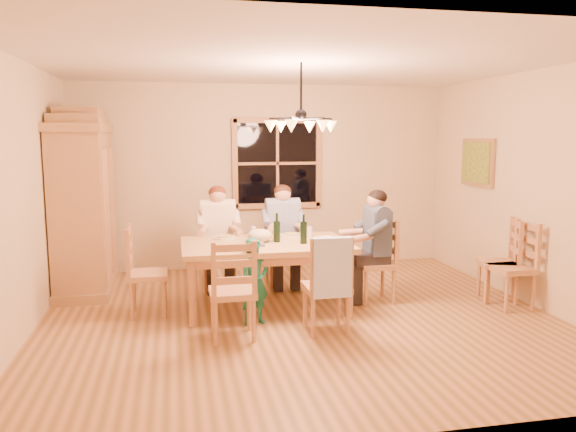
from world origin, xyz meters
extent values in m
plane|color=olive|center=(0.00, 0.00, 0.00)|extent=(5.50, 5.50, 0.00)
cube|color=white|center=(0.00, 0.00, 2.70)|extent=(5.50, 5.00, 0.02)
cube|color=beige|center=(0.00, 2.50, 1.35)|extent=(5.50, 0.02, 2.70)
cube|color=beige|center=(-2.75, 0.00, 1.35)|extent=(0.02, 5.00, 2.70)
cube|color=beige|center=(2.75, 0.00, 1.35)|extent=(0.02, 5.00, 2.70)
cube|color=black|center=(0.20, 2.48, 1.55)|extent=(1.20, 0.03, 1.20)
cube|color=#A9724A|center=(0.20, 2.46, 1.55)|extent=(1.30, 0.06, 1.30)
cube|color=#9B7343|center=(2.72, 1.20, 1.60)|extent=(0.04, 0.78, 0.64)
cube|color=#1E6B2D|center=(2.69, 1.20, 1.60)|extent=(0.02, 0.68, 0.54)
cylinder|color=black|center=(0.00, 0.00, 2.44)|extent=(0.02, 0.02, 0.53)
sphere|color=black|center=(0.00, 0.00, 2.17)|extent=(0.12, 0.12, 0.12)
cylinder|color=black|center=(0.16, 0.00, 2.13)|extent=(0.34, 0.02, 0.02)
cone|color=#FFB259|center=(0.32, 0.00, 2.05)|extent=(0.13, 0.13, 0.12)
cylinder|color=black|center=(0.08, 0.14, 2.13)|extent=(0.19, 0.31, 0.02)
cone|color=#FFB259|center=(0.16, 0.28, 2.05)|extent=(0.13, 0.13, 0.12)
cylinder|color=black|center=(-0.08, 0.14, 2.13)|extent=(0.19, 0.31, 0.02)
cone|color=#FFB259|center=(-0.16, 0.28, 2.05)|extent=(0.13, 0.13, 0.12)
cylinder|color=black|center=(-0.16, 0.00, 2.13)|extent=(0.34, 0.02, 0.02)
cone|color=#FFB259|center=(-0.32, 0.00, 2.05)|extent=(0.13, 0.13, 0.12)
cylinder|color=black|center=(-0.08, -0.14, 2.13)|extent=(0.19, 0.31, 0.02)
cone|color=#FFB259|center=(-0.16, -0.28, 2.05)|extent=(0.13, 0.13, 0.12)
cylinder|color=black|center=(0.08, -0.14, 2.13)|extent=(0.19, 0.31, 0.02)
cone|color=#FFB259|center=(0.16, -0.28, 2.05)|extent=(0.13, 0.13, 0.12)
cube|color=#9B7343|center=(-2.43, 1.60, 1.00)|extent=(0.60, 1.30, 2.00)
cube|color=#9B7343|center=(-2.43, 1.60, 2.05)|extent=(0.66, 1.40, 0.10)
cube|color=#9B7343|center=(-2.43, 1.60, 2.15)|extent=(0.58, 1.00, 0.12)
cube|color=#9B7343|center=(-2.43, 1.60, 2.25)|extent=(0.52, 0.55, 0.10)
cube|color=#A9724A|center=(-2.12, 1.27, 1.00)|extent=(0.03, 0.55, 1.60)
cube|color=#A9724A|center=(-2.12, 1.93, 1.00)|extent=(0.03, 0.55, 1.60)
cube|color=#9B7343|center=(-2.43, 1.60, 0.06)|extent=(0.66, 1.40, 0.12)
cube|color=#A77C4A|center=(-0.31, 0.43, 0.73)|extent=(1.88, 1.15, 0.06)
cube|color=#A9724A|center=(-0.31, 0.43, 0.65)|extent=(1.73, 1.00, 0.10)
cylinder|color=#A9724A|center=(-1.15, -0.05, 0.35)|extent=(0.09, 0.09, 0.70)
cylinder|color=#A9724A|center=(0.53, -0.05, 0.35)|extent=(0.09, 0.09, 0.70)
cylinder|color=#A9724A|center=(-1.15, 0.90, 0.35)|extent=(0.09, 0.09, 0.70)
cylinder|color=#A9724A|center=(0.53, 0.90, 0.35)|extent=(0.09, 0.09, 0.70)
cube|color=#A9724A|center=(-0.78, 1.32, 0.45)|extent=(0.44, 0.42, 0.06)
cube|color=#A9724A|center=(-0.78, 1.32, 0.72)|extent=(0.38, 0.05, 0.54)
cube|color=#A9724A|center=(0.06, 1.31, 0.45)|extent=(0.44, 0.42, 0.06)
cube|color=#A9724A|center=(0.06, 1.31, 0.72)|extent=(0.38, 0.05, 0.54)
cube|color=#A9724A|center=(-0.78, -0.46, 0.45)|extent=(0.44, 0.42, 0.06)
cube|color=#A9724A|center=(-0.78, -0.46, 0.72)|extent=(0.38, 0.05, 0.54)
cube|color=#A9724A|center=(0.16, -0.46, 0.45)|extent=(0.44, 0.42, 0.06)
cube|color=#A9724A|center=(0.16, -0.46, 0.72)|extent=(0.38, 0.05, 0.54)
cube|color=#A9724A|center=(-1.61, 0.43, 0.45)|extent=(0.42, 0.44, 0.06)
cube|color=#A9724A|center=(-1.61, 0.43, 0.72)|extent=(0.05, 0.38, 0.54)
cube|color=#A9724A|center=(1.00, 0.42, 0.45)|extent=(0.42, 0.44, 0.06)
cube|color=#A9724A|center=(1.00, 0.42, 0.72)|extent=(0.05, 0.38, 0.54)
cube|color=#F7DCBE|center=(-0.78, 1.32, 0.84)|extent=(0.40, 0.22, 0.52)
cube|color=#262328|center=(-0.78, 1.32, 0.53)|extent=(0.38, 0.42, 0.14)
sphere|color=tan|center=(-0.78, 1.32, 1.22)|extent=(0.21, 0.21, 0.21)
ellipsoid|color=#592614|center=(-0.78, 1.32, 1.25)|extent=(0.22, 0.22, 0.17)
cube|color=#334F8D|center=(0.06, 1.31, 0.84)|extent=(0.40, 0.22, 0.52)
cube|color=#262328|center=(0.06, 1.31, 0.53)|extent=(0.38, 0.42, 0.14)
sphere|color=tan|center=(0.06, 1.31, 1.22)|extent=(0.21, 0.21, 0.21)
ellipsoid|color=#381E11|center=(0.06, 1.31, 1.25)|extent=(0.22, 0.22, 0.17)
cube|color=#3D4B61|center=(1.00, 0.42, 0.84)|extent=(0.22, 0.40, 0.52)
cube|color=#262328|center=(1.00, 0.42, 0.53)|extent=(0.42, 0.38, 0.14)
sphere|color=tan|center=(1.00, 0.42, 1.22)|extent=(0.21, 0.21, 0.21)
ellipsoid|color=black|center=(1.00, 0.42, 1.25)|extent=(0.22, 0.22, 0.17)
cube|color=#B4CAF3|center=(0.16, -0.65, 0.70)|extent=(0.38, 0.10, 0.58)
cylinder|color=black|center=(-0.18, 0.44, 0.93)|extent=(0.08, 0.08, 0.33)
cylinder|color=black|center=(0.10, 0.28, 0.93)|extent=(0.08, 0.08, 0.33)
cylinder|color=white|center=(-0.74, 0.77, 0.77)|extent=(0.26, 0.26, 0.02)
cylinder|color=white|center=(0.05, 0.75, 0.77)|extent=(0.26, 0.26, 0.02)
cylinder|color=white|center=(0.37, 0.47, 0.77)|extent=(0.26, 0.26, 0.02)
cylinder|color=silver|center=(-0.41, 0.73, 0.83)|extent=(0.06, 0.06, 0.14)
cylinder|color=silver|center=(0.24, 0.59, 0.83)|extent=(0.06, 0.06, 0.14)
ellipsoid|color=#D3B68C|center=(0.33, 0.12, 0.82)|extent=(0.20, 0.20, 0.11)
cube|color=#496687|center=(-0.44, 0.26, 0.78)|extent=(0.18, 0.14, 0.03)
ellipsoid|color=#BAB387|center=(-0.37, 0.45, 0.84)|extent=(0.28, 0.22, 0.15)
imported|color=#19735F|center=(-0.51, -0.10, 0.46)|extent=(0.39, 0.33, 0.91)
cube|color=#A9724A|center=(2.45, -0.10, 0.45)|extent=(0.43, 0.45, 0.06)
cube|color=#A9724A|center=(2.45, -0.10, 0.72)|extent=(0.06, 0.38, 0.54)
cube|color=#A9724A|center=(2.45, 0.17, 0.45)|extent=(0.53, 0.55, 0.06)
cube|color=#A9724A|center=(2.45, 0.17, 0.72)|extent=(0.16, 0.38, 0.54)
camera|label=1|loc=(-1.30, -5.73, 1.96)|focal=35.00mm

